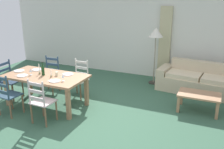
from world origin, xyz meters
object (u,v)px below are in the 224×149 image
object	(u,v)px
dining_chair_near_left	(7,95)
wine_glass_near_right	(63,76)
dining_chair_head_west	(10,80)
coffee_table	(199,97)
dining_chair_far_left	(51,75)
dining_table	(46,79)
dining_chair_far_right	(79,79)
coffee_cup_primary	(57,74)
wine_glass_near_left	(31,70)
couch	(202,82)
wine_bottle	(43,70)
dining_chair_near_right	(41,101)
standing_lamp	(156,36)

from	to	relation	value
dining_chair_near_left	wine_glass_near_right	size ratio (longest dim) A/B	5.96
dining_chair_head_west	dining_chair_near_left	bearing A→B (deg)	-46.69
wine_glass_near_right	coffee_table	xyz separation A→B (m)	(2.70, 1.27, -0.51)
dining_chair_far_left	dining_table	bearing A→B (deg)	-58.79
wine_glass_near_right	dining_chair_far_right	bearing A→B (deg)	100.79
coffee_cup_primary	coffee_table	bearing A→B (deg)	18.79
wine_glass_near_right	coffee_cup_primary	xyz separation A→B (m)	(-0.34, 0.24, -0.07)
wine_glass_near_left	couch	world-z (taller)	wine_glass_near_left
wine_bottle	dining_chair_near_right	bearing A→B (deg)	-55.25
dining_chair_head_west	wine_glass_near_right	world-z (taller)	dining_chair_head_west
dining_chair_near_left	coffee_cup_primary	xyz separation A→B (m)	(0.71, 0.82, 0.32)
dining_table	dining_chair_head_west	world-z (taller)	dining_chair_head_west
standing_lamp	wine_glass_near_left	bearing A→B (deg)	-130.07
dining_chair_near_right	wine_glass_near_left	bearing A→B (deg)	141.55
coffee_table	dining_chair_near_right	bearing A→B (deg)	-147.19
dining_table	dining_chair_near_right	xyz separation A→B (m)	(0.44, -0.72, -0.19)
dining_chair_head_west	wine_bottle	world-z (taller)	wine_bottle
dining_chair_near_right	coffee_table	world-z (taller)	dining_chair_near_right
wine_glass_near_left	dining_table	bearing A→B (deg)	20.76
dining_chair_head_west	coffee_cup_primary	world-z (taller)	dining_chair_head_west
coffee_table	standing_lamp	size ratio (longest dim) A/B	0.55
dining_chair_near_right	dining_chair_far_left	xyz separation A→B (m)	(-0.90, 1.48, 0.00)
dining_chair_far_left	wine_bottle	bearing A→B (deg)	-61.96
coffee_table	wine_glass_near_left	bearing A→B (deg)	-161.07
dining_chair_far_right	dining_chair_head_west	bearing A→B (deg)	-153.09
dining_chair_near_left	dining_chair_far_left	world-z (taller)	same
dining_table	wine_glass_near_left	bearing A→B (deg)	-159.24
dining_table	coffee_cup_primary	size ratio (longest dim) A/B	21.11
wine_bottle	standing_lamp	bearing A→B (deg)	52.34
dining_chair_near_left	couch	world-z (taller)	dining_chair_near_left
dining_table	standing_lamp	world-z (taller)	standing_lamp
couch	dining_chair_near_right	bearing A→B (deg)	-132.70
dining_chair_far_right	wine_glass_near_right	world-z (taller)	dining_chair_far_right
dining_chair_far_right	coffee_cup_primary	size ratio (longest dim) A/B	10.67
wine_glass_near_left	couch	distance (m)	4.37
dining_table	dining_chair_far_right	size ratio (longest dim) A/B	1.98
dining_chair_near_right	dining_chair_far_right	xyz separation A→B (m)	(-0.03, 1.51, 0.00)
dining_chair_near_right	dining_chair_near_left	bearing A→B (deg)	-179.17
dining_chair_far_left	wine_glass_near_left	size ratio (longest dim) A/B	5.96
dining_chair_far_left	coffee_table	xyz separation A→B (m)	(3.76, 0.36, -0.12)
dining_chair_near_right	standing_lamp	size ratio (longest dim) A/B	0.59
dining_table	wine_glass_near_left	distance (m)	0.39
dining_chair_far_right	wine_bottle	distance (m)	1.00
coffee_cup_primary	couch	bearing A→B (deg)	36.81
wine_glass_near_right	standing_lamp	world-z (taller)	standing_lamp
wine_bottle	standing_lamp	size ratio (longest dim) A/B	0.19
couch	dining_chair_head_west	bearing A→B (deg)	-152.03
wine_bottle	coffee_cup_primary	world-z (taller)	wine_bottle
dining_chair_near_left	dining_chair_head_west	xyz separation A→B (m)	(-0.69, 0.73, 0.00)
wine_glass_near_right	couch	size ratio (longest dim) A/B	0.07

